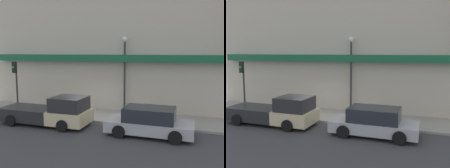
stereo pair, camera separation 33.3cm
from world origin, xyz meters
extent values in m
plane|color=#38383A|center=(0.00, 0.00, 0.00)|extent=(80.00, 80.00, 0.00)
cube|color=gray|center=(0.00, 1.61, 0.07)|extent=(36.00, 3.22, 0.13)
cube|color=#BCB29E|center=(0.00, 4.72, 4.83)|extent=(19.80, 3.00, 9.66)
cube|color=#195B38|center=(0.00, 2.92, 3.97)|extent=(18.22, 0.60, 0.50)
cube|color=beige|center=(-0.55, -1.26, 0.61)|extent=(2.25, 1.99, 0.77)
cube|color=#262628|center=(-0.55, -1.26, 1.40)|extent=(1.91, 1.83, 0.81)
cube|color=#262628|center=(-3.36, -1.26, 0.61)|extent=(3.37, 1.99, 0.77)
cylinder|color=black|center=(-0.49, -0.27, 0.34)|extent=(0.68, 0.22, 0.68)
cylinder|color=black|center=(-0.49, -2.26, 0.34)|extent=(0.68, 0.22, 0.68)
cylinder|color=black|center=(-3.97, -0.27, 0.34)|extent=(0.68, 0.22, 0.68)
cylinder|color=black|center=(-3.97, -2.26, 0.34)|extent=(0.68, 0.22, 0.68)
cube|color=#ADADB2|center=(4.20, -1.26, 0.50)|extent=(4.58, 1.89, 0.59)
cube|color=#23282D|center=(4.20, -1.26, 1.15)|extent=(2.65, 1.70, 0.73)
cylinder|color=black|center=(5.62, -0.32, 0.34)|extent=(0.68, 0.22, 0.68)
cylinder|color=black|center=(5.62, -2.21, 0.34)|extent=(0.68, 0.22, 0.68)
cylinder|color=black|center=(2.78, -0.32, 0.34)|extent=(0.68, 0.22, 0.68)
cylinder|color=black|center=(2.78, -2.21, 0.34)|extent=(0.68, 0.22, 0.68)
cylinder|color=red|center=(3.25, 0.36, 0.37)|extent=(0.18, 0.18, 0.48)
sphere|color=red|center=(3.25, 0.36, 0.68)|extent=(0.17, 0.17, 0.17)
cylinder|color=#2D2D2D|center=(1.65, 2.86, 2.63)|extent=(0.14, 0.14, 4.99)
sphere|color=silver|center=(1.65, 2.86, 5.30)|extent=(0.36, 0.36, 0.36)
cylinder|color=#2D2D2D|center=(-5.60, 0.37, 1.95)|extent=(0.12, 0.12, 3.63)
cube|color=black|center=(-5.60, 0.21, 3.36)|extent=(0.28, 0.20, 0.80)
sphere|color=green|center=(-5.60, 0.09, 3.36)|extent=(0.16, 0.16, 0.16)
camera|label=1|loc=(6.43, -14.11, 4.44)|focal=40.00mm
camera|label=2|loc=(6.75, -14.00, 4.44)|focal=40.00mm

